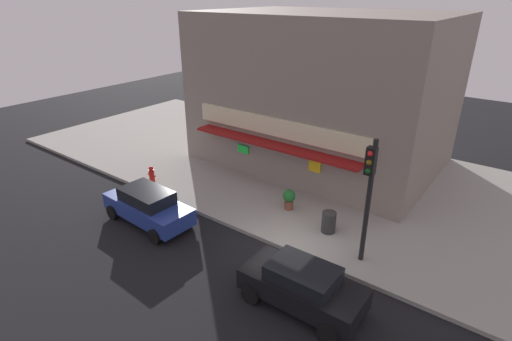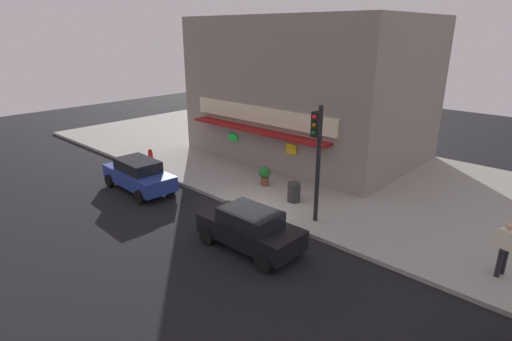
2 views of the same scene
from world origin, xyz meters
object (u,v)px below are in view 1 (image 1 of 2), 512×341
at_px(traffic_light, 369,187).
at_px(parked_car_black, 302,285).
at_px(potted_plant_by_doorway, 289,198).
at_px(trash_can, 329,222).
at_px(parked_car_blue, 148,206).
at_px(fire_hydrant, 152,174).

xyz_separation_m(traffic_light, parked_car_black, (-0.63, -3.06, -2.40)).
relative_size(traffic_light, parked_car_black, 1.19).
xyz_separation_m(potted_plant_by_doorway, parked_car_black, (3.49, -4.71, 0.07)).
distance_m(trash_can, parked_car_black, 4.28).
relative_size(trash_can, parked_car_blue, 0.21).
distance_m(traffic_light, parked_car_blue, 9.21).
height_order(trash_can, parked_car_blue, parked_car_blue).
bearing_deg(trash_can, traffic_light, -29.76).
bearing_deg(parked_car_blue, potted_plant_by_doorway, 44.87).
relative_size(potted_plant_by_doorway, parked_car_blue, 0.22).
height_order(fire_hydrant, potted_plant_by_doorway, potted_plant_by_doorway).
bearing_deg(fire_hydrant, trash_can, 7.45).
distance_m(traffic_light, trash_can, 3.31).
relative_size(fire_hydrant, parked_car_blue, 0.20).
bearing_deg(traffic_light, trash_can, 150.24).
bearing_deg(trash_can, parked_car_blue, -150.70).
xyz_separation_m(potted_plant_by_doorway, parked_car_blue, (-4.36, -4.34, 0.09)).
xyz_separation_m(traffic_light, trash_can, (-1.82, 1.04, -2.56)).
xyz_separation_m(trash_can, parked_car_black, (1.20, -4.11, 0.17)).
relative_size(potted_plant_by_doorway, parked_car_black, 0.24).
bearing_deg(traffic_light, parked_car_black, -101.55).
xyz_separation_m(fire_hydrant, potted_plant_by_doorway, (7.17, 1.84, 0.14)).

